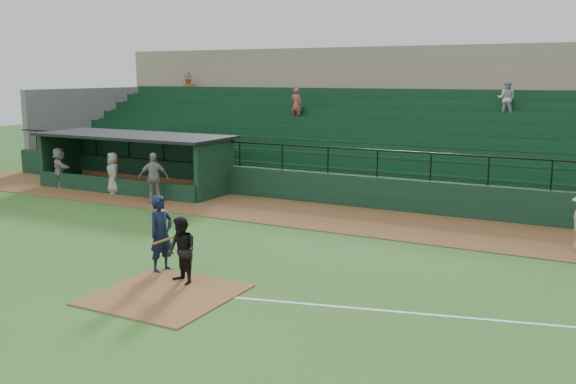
% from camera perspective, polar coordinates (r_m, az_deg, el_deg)
% --- Properties ---
extents(ground, '(90.00, 90.00, 0.00)m').
position_cam_1_polar(ground, '(15.53, -8.72, -8.09)').
color(ground, '#2C5D1E').
rests_on(ground, ground).
extents(warning_track, '(40.00, 4.00, 0.03)m').
position_cam_1_polar(warning_track, '(22.21, 3.61, -2.26)').
color(warning_track, brown).
rests_on(warning_track, ground).
extents(home_plate_dirt, '(3.00, 3.00, 0.03)m').
position_cam_1_polar(home_plate_dirt, '(14.78, -11.05, -9.08)').
color(home_plate_dirt, brown).
rests_on(home_plate_dirt, ground).
extents(foul_line, '(17.49, 4.44, 0.01)m').
position_cam_1_polar(foul_line, '(13.90, 22.88, -11.06)').
color(foul_line, white).
rests_on(foul_line, ground).
extents(stadium_structure, '(38.00, 13.08, 6.40)m').
position_cam_1_polar(stadium_structure, '(29.70, 10.40, 5.30)').
color(stadium_structure, '#10311D').
rests_on(stadium_structure, ground).
extents(dugout, '(8.90, 3.20, 2.42)m').
position_cam_1_polar(dugout, '(28.53, -13.19, 3.02)').
color(dugout, '#10311D').
rests_on(dugout, ground).
extents(batter_at_plate, '(1.08, 0.78, 1.97)m').
position_cam_1_polar(batter_at_plate, '(16.24, -11.40, -3.73)').
color(batter_at_plate, black).
rests_on(batter_at_plate, ground).
extents(umpire, '(0.98, 0.89, 1.64)m').
position_cam_1_polar(umpire, '(15.21, -9.60, -5.28)').
color(umpire, black).
rests_on(umpire, ground).
extents(dugout_player_a, '(1.23, 0.99, 1.95)m').
position_cam_1_polar(dugout_player_a, '(25.02, -12.08, 1.29)').
color(dugout_player_a, gray).
rests_on(dugout_player_a, warning_track).
extents(dugout_player_b, '(1.01, 0.94, 1.74)m').
position_cam_1_polar(dugout_player_b, '(27.28, -15.52, 1.66)').
color(dugout_player_b, '#9C9792').
rests_on(dugout_player_b, warning_track).
extents(dugout_player_c, '(1.68, 1.25, 1.77)m').
position_cam_1_polar(dugout_player_c, '(29.60, -19.98, 2.11)').
color(dugout_player_c, '#A39E99').
rests_on(dugout_player_c, warning_track).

